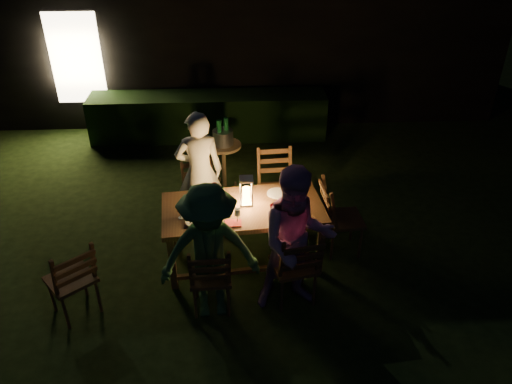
{
  "coord_description": "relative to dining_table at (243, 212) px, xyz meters",
  "views": [
    {
      "loc": [
        -0.08,
        -4.68,
        3.96
      ],
      "look_at": [
        0.18,
        0.41,
        0.82
      ],
      "focal_mm": 35.0,
      "sensor_mm": 36.0,
      "label": 1
    }
  ],
  "objects": [
    {
      "name": "ice_bucket",
      "position": [
        -0.24,
        1.79,
        0.12
      ],
      "size": [
        0.3,
        0.3,
        0.22
      ],
      "primitive_type": "cylinder",
      "color": "#A5A8AD",
      "rests_on": "side_table"
    },
    {
      "name": "plate_far_left",
      "position": [
        -0.57,
        0.16,
        0.08
      ],
      "size": [
        0.25,
        0.25,
        0.01
      ],
      "primitive_type": "cylinder",
      "color": "white",
      "rests_on": "dining_table"
    },
    {
      "name": "garden_envelope",
      "position": [
        -0.03,
        5.99,
        0.88
      ],
      "size": [
        40.0,
        40.0,
        3.2
      ],
      "color": "black",
      "rests_on": "ground"
    },
    {
      "name": "wineglass_b",
      "position": [
        -0.7,
        -0.19,
        0.16
      ],
      "size": [
        0.06,
        0.06,
        0.18
      ],
      "primitive_type": null,
      "color": "#59070F",
      "rests_on": "dining_table"
    },
    {
      "name": "chair_spare",
      "position": [
        -1.81,
        -0.81,
        -0.4
      ],
      "size": [
        0.65,
        0.65,
        1.0
      ],
      "rotation": [
        0.0,
        0.0,
        0.68
      ],
      "color": "#4C2C19",
      "rests_on": "ground"
    },
    {
      "name": "plate_near_right",
      "position": [
        0.47,
        -0.17,
        0.08
      ],
      "size": [
        0.25,
        0.25,
        0.01
      ],
      "primitive_type": "cylinder",
      "color": "white",
      "rests_on": "dining_table"
    },
    {
      "name": "wineglass_e",
      "position": [
        -0.07,
        -0.31,
        0.16
      ],
      "size": [
        0.06,
        0.06,
        0.18
      ],
      "primitive_type": null,
      "color": "silver",
      "rests_on": "dining_table"
    },
    {
      "name": "wineglass_c",
      "position": [
        0.33,
        -0.25,
        0.16
      ],
      "size": [
        0.06,
        0.06,
        0.18
      ],
      "primitive_type": null,
      "color": "#59070F",
      "rests_on": "dining_table"
    },
    {
      "name": "person_opp_left",
      "position": [
        -0.36,
        -0.86,
        0.09
      ],
      "size": [
        1.08,
        0.69,
        1.58
      ],
      "primitive_type": "imported",
      "rotation": [
        0.0,
        0.0,
        0.1
      ],
      "color": "#346938",
      "rests_on": "ground"
    },
    {
      "name": "person_house_side",
      "position": [
        -0.53,
        0.77,
        0.13
      ],
      "size": [
        0.64,
        0.46,
        1.65
      ],
      "primitive_type": "imported",
      "rotation": [
        0.0,
        0.0,
        3.25
      ],
      "color": "#F0E6CC",
      "rests_on": "ground"
    },
    {
      "name": "napkin_left",
      "position": [
        -0.12,
        -0.33,
        0.08
      ],
      "size": [
        0.18,
        0.14,
        0.01
      ],
      "primitive_type": "cube",
      "color": "red",
      "rests_on": "dining_table"
    },
    {
      "name": "wineglass_a",
      "position": [
        -0.33,
        0.25,
        0.16
      ],
      "size": [
        0.06,
        0.06,
        0.18
      ],
      "primitive_type": null,
      "color": "#59070F",
      "rests_on": "dining_table"
    },
    {
      "name": "lantern",
      "position": [
        0.04,
        0.05,
        0.23
      ],
      "size": [
        0.16,
        0.16,
        0.35
      ],
      "color": "white",
      "rests_on": "dining_table"
    },
    {
      "name": "dining_table",
      "position": [
        0.0,
        0.0,
        0.0
      ],
      "size": [
        1.95,
        1.12,
        0.78
      ],
      "rotation": [
        0.0,
        0.0,
        0.1
      ],
      "color": "#4C2C19",
      "rests_on": "ground"
    },
    {
      "name": "bottle_bucket_b",
      "position": [
        -0.19,
        1.83,
        0.17
      ],
      "size": [
        0.07,
        0.07,
        0.32
      ],
      "primitive_type": "cylinder",
      "color": "#0F471E",
      "rests_on": "side_table"
    },
    {
      "name": "napkin_right",
      "position": [
        0.58,
        -0.24,
        0.08
      ],
      "size": [
        0.18,
        0.14,
        0.01
      ],
      "primitive_type": "cube",
      "color": "red",
      "rests_on": "dining_table"
    },
    {
      "name": "chair_near_left",
      "position": [
        -0.37,
        -0.81,
        -0.41
      ],
      "size": [
        0.44,
        0.48,
        0.96
      ],
      "rotation": [
        0.0,
        0.0,
        0.04
      ],
      "color": "#4C2C19",
      "rests_on": "ground"
    },
    {
      "name": "wineglass_d",
      "position": [
        0.6,
        0.24,
        0.16
      ],
      "size": [
        0.06,
        0.06,
        0.18
      ],
      "primitive_type": null,
      "color": "#59070F",
      "rests_on": "dining_table"
    },
    {
      "name": "person_opp_right",
      "position": [
        0.53,
        -0.77,
        0.14
      ],
      "size": [
        0.88,
        0.72,
        1.69
      ],
      "primitive_type": "imported",
      "rotation": [
        0.0,
        0.0,
        0.1
      ],
      "color": "#C588C0",
      "rests_on": "ground"
    },
    {
      "name": "phone",
      "position": [
        -0.59,
        -0.36,
        0.08
      ],
      "size": [
        0.14,
        0.07,
        0.01
      ],
      "primitive_type": "cube",
      "color": "black",
      "rests_on": "dining_table"
    },
    {
      "name": "chair_far_left",
      "position": [
        -0.53,
        0.72,
        -0.41
      ],
      "size": [
        0.52,
        0.54,
        0.95
      ],
      "rotation": [
        0.0,
        0.0,
        3.38
      ],
      "color": "#4C2C19",
      "rests_on": "ground"
    },
    {
      "name": "bottle_bucket_a",
      "position": [
        -0.29,
        1.75,
        0.17
      ],
      "size": [
        0.07,
        0.07,
        0.32
      ],
      "primitive_type": "cylinder",
      "color": "#0F471E",
      "rests_on": "side_table"
    },
    {
      "name": "chair_end",
      "position": [
        1.22,
        0.13,
        -0.39
      ],
      "size": [
        0.52,
        0.49,
        1.03
      ],
      "rotation": [
        0.0,
        0.0,
        -1.51
      ],
      "color": "#4C2C19",
      "rests_on": "ground"
    },
    {
      "name": "side_table",
      "position": [
        -0.24,
        1.79,
        -0.07
      ],
      "size": [
        0.53,
        0.53,
        0.71
      ],
      "color": "brown",
      "rests_on": "ground"
    },
    {
      "name": "chair_far_right",
      "position": [
        0.47,
        0.82,
        -0.38
      ],
      "size": [
        0.5,
        0.54,
        1.05
      ],
      "rotation": [
        0.0,
        0.0,
        3.21
      ],
      "color": "#4C2C19",
      "rests_on": "ground"
    },
    {
      "name": "bottle_table",
      "position": [
        -0.25,
        -0.03,
        0.22
      ],
      "size": [
        0.07,
        0.07,
        0.28
      ],
      "primitive_type": "cylinder",
      "color": "#0F471E",
      "rests_on": "dining_table"
    },
    {
      "name": "chair_near_right",
      "position": [
        0.53,
        -0.72,
        -0.39
      ],
      "size": [
        0.55,
        0.57,
        1.02
      ],
      "rotation": [
        0.0,
        0.0,
        0.21
      ],
      "color": "#4C2C19",
      "rests_on": "ground"
    },
    {
      "name": "plate_near_left",
      "position": [
        -0.52,
        -0.28,
        0.08
      ],
      "size": [
        0.25,
        0.25,
        0.01
      ],
      "primitive_type": "cylinder",
      "color": "white",
      "rests_on": "dining_table"
    },
    {
      "name": "plate_far_right",
      "position": [
        0.42,
        0.27,
        0.08
      ],
      "size": [
        0.25,
        0.25,
        0.01
      ],
      "primitive_type": "cylinder",
      "color": "white",
      "rests_on": "dining_table"
    }
  ]
}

